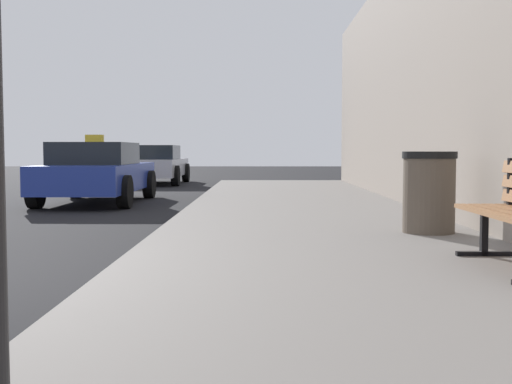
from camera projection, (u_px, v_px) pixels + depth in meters
name	position (u px, v px, depth m)	size (l,w,h in m)	color
sidewalk	(358.00, 287.00, 4.92)	(4.00, 32.00, 0.15)	gray
trash_bin	(429.00, 192.00, 7.58)	(0.63, 0.63, 0.95)	brown
car_blue	(97.00, 172.00, 13.67)	(1.93, 4.26, 1.43)	#233899
car_silver	(154.00, 164.00, 21.45)	(2.00, 4.34, 1.27)	#B7B7BF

